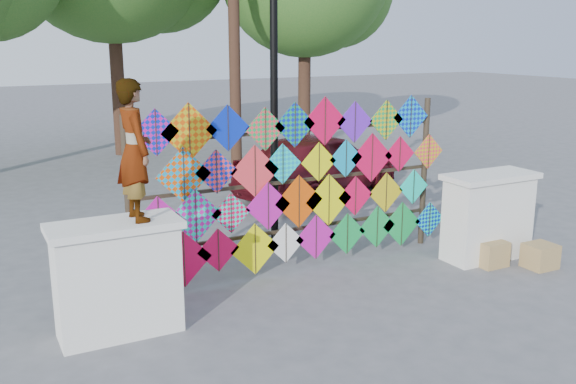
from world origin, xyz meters
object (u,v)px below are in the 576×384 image
Objects in this scene: vendor_woman at (134,150)px; sedan at (319,163)px; kite_rack at (298,185)px; lamppost at (274,71)px.

sedan is at bearing -50.41° from vendor_woman.
vendor_woman is (-2.46, -0.92, 0.83)m from kite_rack.
kite_rack is at bearing -72.54° from vendor_woman.
sedan is at bearing 46.97° from lamppost.
lamppost reaches higher than vendor_woman.
lamppost is (2.74, 2.20, 0.66)m from vendor_woman.
vendor_woman is at bearing -141.21° from lamppost.
vendor_woman is 3.57m from lamppost.
vendor_woman reaches higher than sedan.
vendor_woman is 6.82m from sedan.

